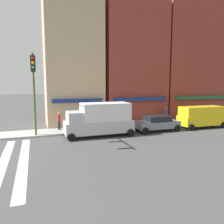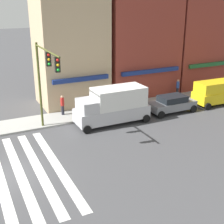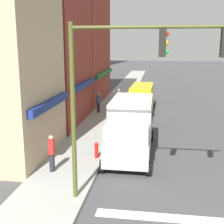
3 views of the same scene
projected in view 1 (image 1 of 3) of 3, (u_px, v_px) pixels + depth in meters
The scene contains 9 objects.
storefront_row at pixel (145, 62), 28.22m from camera, with size 24.68×5.30×15.62m.
traffic_signal at pixel (34, 81), 17.28m from camera, with size 0.32×5.92×6.83m.
box_truck_silver at pixel (100, 119), 19.92m from camera, with size 6.21×2.42×3.04m.
sedan_grey at pixel (157, 123), 22.03m from camera, with size 4.41×2.02×1.59m.
van_yellow at pixel (201, 116), 23.81m from camera, with size 5.05×2.22×2.34m.
pedestrian_red_jacket at pixel (59, 121), 22.09m from camera, with size 0.32×0.32×1.77m.
pedestrian_blue_shirt at pixel (166, 115), 26.53m from camera, with size 0.32×0.32×1.77m.
pedestrian_grey_coat at pixel (190, 115), 25.94m from camera, with size 0.32×0.32×1.77m.
fire_hydrant at pixel (82, 127), 21.21m from camera, with size 0.24×0.24×0.84m.
Camera 1 is at (3.65, -14.21, 4.73)m, focal length 35.00 mm.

